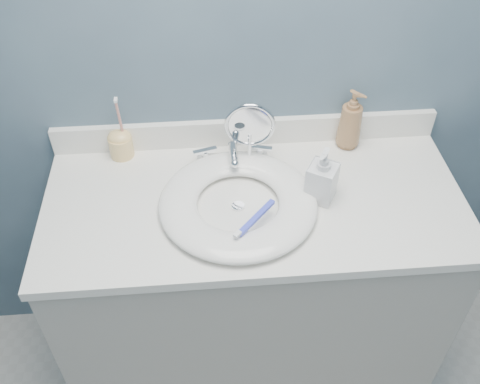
{
  "coord_description": "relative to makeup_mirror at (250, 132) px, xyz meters",
  "views": [
    {
      "loc": [
        -0.13,
        -0.13,
        1.96
      ],
      "look_at": [
        -0.04,
        0.94,
        0.94
      ],
      "focal_mm": 40.0,
      "sensor_mm": 36.0,
      "label": 1
    }
  ],
  "objects": [
    {
      "name": "back_wall",
      "position": [
        -0.0,
        0.12,
        0.2
      ],
      "size": [
        2.2,
        0.02,
        2.4
      ],
      "primitive_type": "cube",
      "color": "#475B6B",
      "rests_on": "ground"
    },
    {
      "name": "vanity_cabinet",
      "position": [
        -0.0,
        -0.16,
        -0.58
      ],
      "size": [
        1.2,
        0.55,
        0.85
      ],
      "primitive_type": "cube",
      "color": "#A9A49A",
      "rests_on": "ground"
    },
    {
      "name": "countertop",
      "position": [
        -0.0,
        -0.16,
        -0.14
      ],
      "size": [
        1.22,
        0.57,
        0.03
      ],
      "primitive_type": "cube",
      "color": "white",
      "rests_on": "vanity_cabinet"
    },
    {
      "name": "backsplash",
      "position": [
        -0.0,
        0.1,
        -0.08
      ],
      "size": [
        1.22,
        0.02,
        0.09
      ],
      "primitive_type": "cube",
      "color": "white",
      "rests_on": "countertop"
    },
    {
      "name": "basin",
      "position": [
        -0.05,
        -0.19,
        -0.1
      ],
      "size": [
        0.45,
        0.45,
        0.04
      ],
      "primitive_type": null,
      "color": "white",
      "rests_on": "countertop"
    },
    {
      "name": "drain",
      "position": [
        -0.05,
        -0.19,
        -0.12
      ],
      "size": [
        0.04,
        0.04,
        0.01
      ],
      "primitive_type": "cylinder",
      "color": "silver",
      "rests_on": "countertop"
    },
    {
      "name": "faucet",
      "position": [
        -0.05,
        0.01,
        -0.09
      ],
      "size": [
        0.25,
        0.13,
        0.07
      ],
      "color": "silver",
      "rests_on": "countertop"
    },
    {
      "name": "makeup_mirror",
      "position": [
        0.0,
        0.0,
        0.0
      ],
      "size": [
        0.15,
        0.09,
        0.22
      ],
      "rotation": [
        0.0,
        0.0,
        -0.09
      ],
      "color": "silver",
      "rests_on": "countertop"
    },
    {
      "name": "soap_bottle_amber",
      "position": [
        0.32,
        0.07,
        -0.02
      ],
      "size": [
        0.11,
        0.11,
        0.2
      ],
      "primitive_type": "imported",
      "rotation": [
        0.0,
        0.0,
        0.73
      ],
      "color": "#966A43",
      "rests_on": "countertop"
    },
    {
      "name": "soap_bottle_clear",
      "position": [
        0.19,
        -0.17,
        -0.04
      ],
      "size": [
        0.11,
        0.11,
        0.17
      ],
      "primitive_type": "imported",
      "rotation": [
        0.0,
        0.0,
        -0.54
      ],
      "color": "silver",
      "rests_on": "countertop"
    },
    {
      "name": "toothbrush_holder",
      "position": [
        -0.4,
        0.07,
        -0.07
      ],
      "size": [
        0.07,
        0.07,
        0.21
      ],
      "rotation": [
        0.0,
        0.0,
        -0.13
      ],
      "color": "#FBCF7D",
      "rests_on": "countertop"
    },
    {
      "name": "toothbrush_lying",
      "position": [
        -0.01,
        -0.28,
        -0.08
      ],
      "size": [
        0.13,
        0.14,
        0.02
      ],
      "rotation": [
        0.0,
        0.0,
        0.84
      ],
      "color": "blue",
      "rests_on": "basin"
    }
  ]
}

